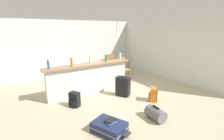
# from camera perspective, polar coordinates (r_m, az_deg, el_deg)

# --- Properties ---
(ground_plane) EXTENTS (13.00, 13.00, 0.05)m
(ground_plane) POSITION_cam_1_polar(r_m,az_deg,el_deg) (5.53, -0.39, -8.51)
(ground_plane) COLOR #BCAD8E
(wall_back) EXTENTS (6.60, 0.10, 2.50)m
(wall_back) POSITION_cam_1_polar(r_m,az_deg,el_deg) (7.88, -12.71, 7.67)
(wall_back) COLOR silver
(wall_back) RESTS_ON ground_plane
(wall_right) EXTENTS (0.10, 6.00, 2.50)m
(wall_right) POSITION_cam_1_polar(r_m,az_deg,el_deg) (7.45, 18.46, 6.92)
(wall_right) COLOR silver
(wall_right) RESTS_ON ground_plane
(partition_half_wall) EXTENTS (2.80, 0.20, 0.97)m
(partition_half_wall) POSITION_cam_1_polar(r_m,az_deg,el_deg) (5.45, -7.82, -3.29)
(partition_half_wall) COLOR silver
(partition_half_wall) RESTS_ON ground_plane
(bar_countertop) EXTENTS (2.96, 0.40, 0.05)m
(bar_countertop) POSITION_cam_1_polar(r_m,az_deg,el_deg) (5.32, -8.01, 1.95)
(bar_countertop) COLOR #93704C
(bar_countertop) RESTS_ON partition_half_wall
(bottle_blue) EXTENTS (0.06, 0.06, 0.23)m
(bottle_blue) POSITION_cam_1_polar(r_m,az_deg,el_deg) (4.97, -21.57, 1.85)
(bottle_blue) COLOR #284C89
(bottle_blue) RESTS_ON bar_countertop
(bottle_amber) EXTENTS (0.07, 0.07, 0.27)m
(bottle_amber) POSITION_cam_1_polar(r_m,az_deg,el_deg) (5.01, -14.06, 2.75)
(bottle_amber) COLOR #9E661E
(bottle_amber) RESTS_ON bar_countertop
(bottle_white) EXTENTS (0.08, 0.08, 0.25)m
(bottle_white) POSITION_cam_1_polar(r_m,az_deg,el_deg) (5.32, -7.76, 3.60)
(bottle_white) COLOR silver
(bottle_white) RESTS_ON bar_countertop
(bottle_green) EXTENTS (0.08, 0.08, 0.23)m
(bottle_green) POSITION_cam_1_polar(r_m,az_deg,el_deg) (5.61, -2.17, 4.19)
(bottle_green) COLOR #2D6B38
(bottle_green) RESTS_ON bar_countertop
(bottle_clear) EXTENTS (0.07, 0.07, 0.26)m
(bottle_clear) POSITION_cam_1_polar(r_m,az_deg,el_deg) (5.88, 2.88, 4.78)
(bottle_clear) COLOR silver
(bottle_clear) RESTS_ON bar_countertop
(dining_table) EXTENTS (1.10, 0.80, 0.74)m
(dining_table) POSITION_cam_1_polar(r_m,az_deg,el_deg) (7.46, 1.49, 2.96)
(dining_table) COLOR brown
(dining_table) RESTS_ON ground_plane
(dining_chair_near_partition) EXTENTS (0.43, 0.43, 0.93)m
(dining_chair_near_partition) POSITION_cam_1_polar(r_m,az_deg,el_deg) (7.00, 3.84, 1.06)
(dining_chair_near_partition) COLOR #9E754C
(dining_chair_near_partition) RESTS_ON ground_plane
(dining_chair_far_side) EXTENTS (0.48, 0.48, 0.93)m
(dining_chair_far_side) POSITION_cam_1_polar(r_m,az_deg,el_deg) (7.96, -0.79, 2.73)
(dining_chair_far_side) COLOR #9E754C
(dining_chair_far_side) RESTS_ON ground_plane
(pendant_lamp) EXTENTS (0.34, 0.34, 0.71)m
(pendant_lamp) POSITION_cam_1_polar(r_m,az_deg,el_deg) (7.27, 1.67, 12.69)
(pendant_lamp) COLOR black
(suitcase_flat_navy) EXTENTS (0.72, 0.89, 0.22)m
(suitcase_flat_navy) POSITION_cam_1_polar(r_m,az_deg,el_deg) (3.62, -0.95, -19.51)
(suitcase_flat_navy) COLOR #1E284C
(suitcase_flat_navy) RESTS_ON ground_plane
(duffel_bag_grey) EXTENTS (0.34, 0.50, 0.34)m
(duffel_bag_grey) POSITION_cam_1_polar(r_m,az_deg,el_deg) (4.14, 15.12, -14.65)
(duffel_bag_grey) COLOR slate
(duffel_bag_grey) RESTS_ON ground_plane
(suitcase_upright_black) EXTENTS (0.42, 0.50, 0.67)m
(suitcase_upright_black) POSITION_cam_1_polar(r_m,az_deg,el_deg) (5.25, 3.88, -5.65)
(suitcase_upright_black) COLOR black
(suitcase_upright_black) RESTS_ON ground_plane
(backpack_orange) EXTENTS (0.34, 0.34, 0.42)m
(backpack_orange) POSITION_cam_1_polar(r_m,az_deg,el_deg) (5.06, 14.28, -8.43)
(backpack_orange) COLOR orange
(backpack_orange) RESTS_ON ground_plane
(backpack_black) EXTENTS (0.32, 0.33, 0.42)m
(backpack_black) POSITION_cam_1_polar(r_m,az_deg,el_deg) (4.70, -13.09, -10.17)
(backpack_black) COLOR black
(backpack_black) RESTS_ON ground_plane
(book_stack) EXTENTS (0.26, 0.24, 0.05)m
(book_stack) POSITION_cam_1_polar(r_m,az_deg,el_deg) (3.54, -0.43, -17.67)
(book_stack) COLOR #334C99
(book_stack) RESTS_ON suitcase_flat_navy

